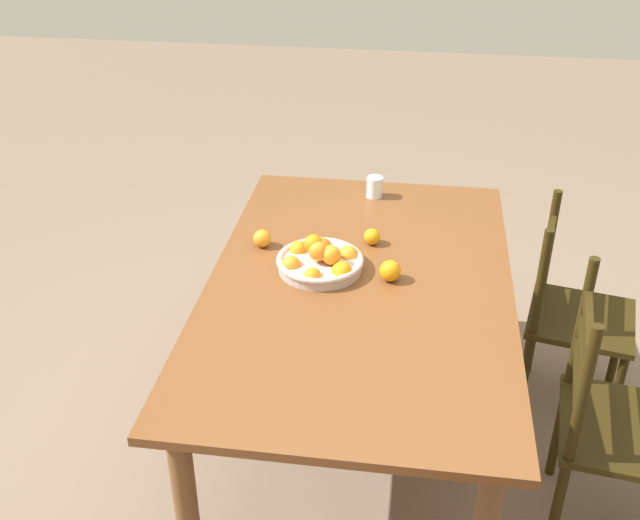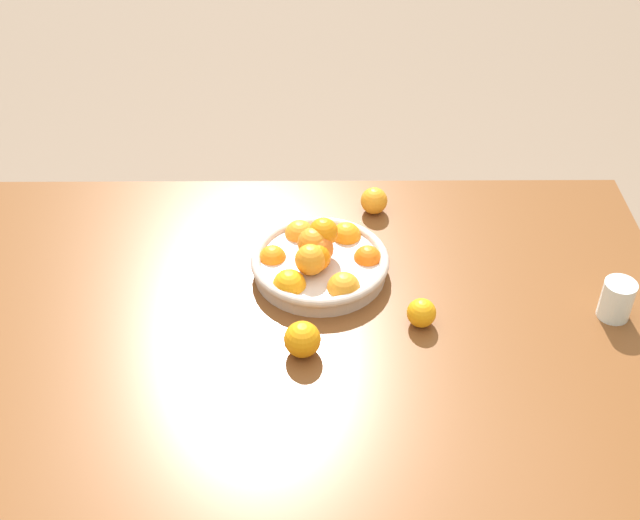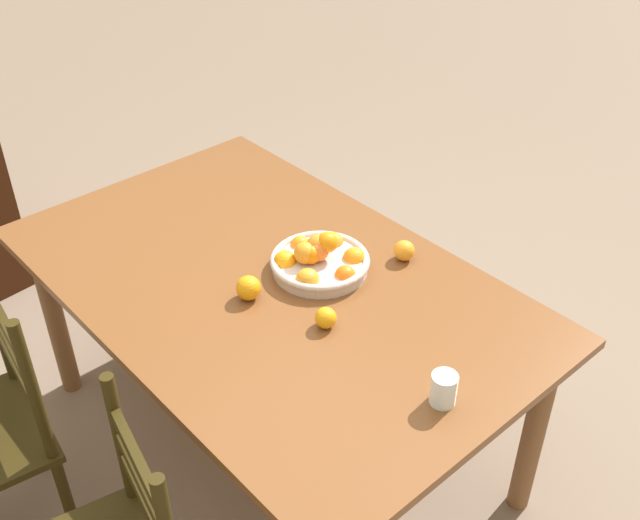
{
  "view_description": "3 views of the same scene",
  "coord_description": "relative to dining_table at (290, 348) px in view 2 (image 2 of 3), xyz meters",
  "views": [
    {
      "loc": [
        2.31,
        0.19,
        2.21
      ],
      "look_at": [
        -0.07,
        -0.16,
        0.8
      ],
      "focal_mm": 42.4,
      "sensor_mm": 36.0,
      "label": 1
    },
    {
      "loc": [
        -0.06,
        1.34,
        2.02
      ],
      "look_at": [
        -0.07,
        -0.16,
        0.8
      ],
      "focal_mm": 46.36,
      "sensor_mm": 36.0,
      "label": 2
    },
    {
      "loc": [
        -1.56,
        1.18,
        2.24
      ],
      "look_at": [
        -0.07,
        -0.16,
        0.8
      ],
      "focal_mm": 42.85,
      "sensor_mm": 36.0,
      "label": 3
    }
  ],
  "objects": [
    {
      "name": "ground_plane",
      "position": [
        0.0,
        0.0,
        -0.67
      ],
      "size": [
        12.0,
        12.0,
        0.0
      ],
      "primitive_type": "plane",
      "color": "#7B6655"
    },
    {
      "name": "fruit_bowl",
      "position": [
        -0.07,
        -0.15,
        0.13
      ],
      "size": [
        0.32,
        0.32,
        0.14
      ],
      "color": "beige",
      "rests_on": "dining_table"
    },
    {
      "name": "drinking_glass",
      "position": [
        -0.72,
        -0.01,
        0.14
      ],
      "size": [
        0.07,
        0.07,
        0.09
      ],
      "primitive_type": "cylinder",
      "color": "silver",
      "rests_on": "dining_table"
    },
    {
      "name": "orange_loose_1",
      "position": [
        -0.03,
        0.11,
        0.13
      ],
      "size": [
        0.08,
        0.08,
        0.08
      ],
      "primitive_type": "sphere",
      "color": "orange",
      "rests_on": "dining_table"
    },
    {
      "name": "dining_table",
      "position": [
        0.0,
        0.0,
        0.0
      ],
      "size": [
        1.76,
        1.1,
        0.76
      ],
      "color": "brown",
      "rests_on": "ground"
    },
    {
      "name": "orange_loose_0",
      "position": [
        -0.21,
        -0.4,
        0.13
      ],
      "size": [
        0.07,
        0.07,
        0.07
      ],
      "primitive_type": "sphere",
      "color": "orange",
      "rests_on": "dining_table"
    },
    {
      "name": "orange_loose_2",
      "position": [
        -0.29,
        0.02,
        0.13
      ],
      "size": [
        0.06,
        0.06,
        0.06
      ],
      "primitive_type": "sphere",
      "color": "orange",
      "rests_on": "dining_table"
    }
  ]
}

